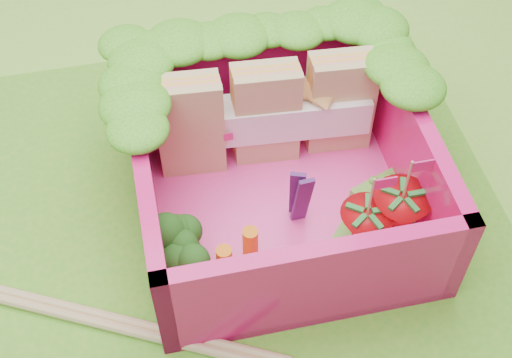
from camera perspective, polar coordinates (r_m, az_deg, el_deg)
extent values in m
plane|color=#7CCD39|center=(3.44, -1.69, -4.06)|extent=(14.00, 14.00, 0.00)
cube|color=#53A425|center=(3.43, -1.70, -3.91)|extent=(2.60, 2.60, 0.03)
cube|color=#FF41A3|center=(3.46, 1.90, -2.02)|extent=(1.30, 1.30, 0.05)
cube|color=#E01267|center=(3.67, -0.23, 7.87)|extent=(1.30, 0.07, 0.55)
cube|color=#E01267|center=(2.93, 4.84, -8.51)|extent=(1.30, 0.07, 0.55)
cube|color=#E01267|center=(3.22, -8.69, -1.17)|extent=(0.07, 1.30, 0.55)
cube|color=#E01267|center=(3.42, 12.08, 2.27)|extent=(0.07, 1.30, 0.55)
ellipsoid|color=#2E8217|center=(3.39, -8.56, 10.26)|extent=(0.30, 0.30, 0.11)
ellipsoid|color=#2E8217|center=(3.39, -6.14, 10.64)|extent=(0.30, 0.30, 0.11)
ellipsoid|color=#2E8217|center=(3.40, -3.72, 11.01)|extent=(0.30, 0.30, 0.11)
ellipsoid|color=#2E8217|center=(3.42, -1.32, 11.35)|extent=(0.30, 0.30, 0.11)
ellipsoid|color=#2E8217|center=(3.44, 1.06, 11.68)|extent=(0.30, 0.30, 0.11)
ellipsoid|color=#2E8217|center=(3.47, 3.42, 11.97)|extent=(0.30, 0.30, 0.11)
ellipsoid|color=#2E8217|center=(3.50, 5.73, 12.25)|extent=(0.30, 0.30, 0.11)
ellipsoid|color=#2E8217|center=(3.54, 8.00, 12.50)|extent=(0.30, 0.30, 0.11)
ellipsoid|color=#2E8217|center=(3.03, -9.00, 4.24)|extent=(0.27, 0.27, 0.10)
ellipsoid|color=#2E8217|center=(3.13, -9.28, 6.06)|extent=(0.27, 0.27, 0.10)
ellipsoid|color=#2E8217|center=(3.24, -9.56, 7.77)|extent=(0.27, 0.27, 0.10)
ellipsoid|color=#2E8217|center=(3.34, -9.81, 9.38)|extent=(0.27, 0.27, 0.10)
ellipsoid|color=#2E8217|center=(3.45, -10.06, 10.88)|extent=(0.27, 0.27, 0.10)
ellipsoid|color=#2E8217|center=(3.24, 11.87, 7.35)|extent=(0.27, 0.27, 0.10)
ellipsoid|color=#2E8217|center=(3.33, 11.06, 9.00)|extent=(0.27, 0.27, 0.10)
ellipsoid|color=#2E8217|center=(3.43, 10.29, 10.55)|extent=(0.27, 0.27, 0.10)
ellipsoid|color=#2E8217|center=(3.53, 9.56, 12.02)|extent=(0.27, 0.27, 0.10)
ellipsoid|color=#2E8217|center=(3.63, 8.85, 13.40)|extent=(0.27, 0.27, 0.10)
cube|color=tan|center=(3.39, -5.34, 4.31)|extent=(0.33, 0.17, 0.56)
cube|color=tan|center=(3.43, 0.78, 5.27)|extent=(0.33, 0.17, 0.56)
cube|color=tan|center=(3.51, 6.71, 6.15)|extent=(0.33, 0.17, 0.56)
cube|color=white|center=(3.45, 0.78, 4.95)|extent=(1.02, 0.24, 0.20)
cylinder|color=#6C994A|center=(3.18, -5.66, -6.57)|extent=(0.12, 0.12, 0.14)
ellipsoid|color=#1B4E14|center=(3.07, -5.84, -5.30)|extent=(0.34, 0.34, 0.12)
cylinder|color=orange|center=(3.10, -2.51, -6.92)|extent=(0.07, 0.07, 0.24)
cylinder|color=orange|center=(3.14, -0.45, -5.46)|extent=(0.07, 0.07, 0.24)
cube|color=#381650|center=(3.23, 3.32, -1.16)|extent=(0.07, 0.04, 0.38)
cube|color=#381650|center=(3.21, 3.72, -1.69)|extent=(0.07, 0.02, 0.38)
cone|color=red|center=(3.23, 8.66, -4.01)|extent=(0.24, 0.24, 0.24)
cylinder|color=tan|center=(3.04, 9.19, -1.42)|extent=(0.01, 0.01, 0.24)
cube|color=#D62374|center=(2.99, 10.29, -0.33)|extent=(0.10, 0.01, 0.06)
cone|color=red|center=(3.29, 11.33, -2.82)|extent=(0.26, 0.26, 0.26)
cylinder|color=tan|center=(3.10, 12.04, -0.07)|extent=(0.01, 0.01, 0.24)
cube|color=#D62374|center=(3.05, 13.16, 1.02)|extent=(0.10, 0.01, 0.06)
cube|color=green|center=(3.53, 9.91, -0.35)|extent=(0.32, 0.18, 0.05)
cube|color=green|center=(3.38, 11.35, -3.85)|extent=(0.33, 0.16, 0.05)
cube|color=green|center=(3.28, 6.51, -5.35)|extent=(0.26, 0.29, 0.05)
cube|color=tan|center=(3.29, -16.76, -9.93)|extent=(1.92, 1.01, 0.05)
cube|color=tan|center=(3.29, -15.82, -9.55)|extent=(1.92, 1.01, 0.05)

